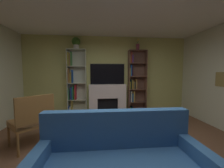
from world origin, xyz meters
The scene contains 9 objects.
ground_plane centered at (0.00, 0.00, 0.00)m, with size 6.74×6.74×0.00m, color brown.
wall_back_accent centered at (0.00, 2.66, 1.36)m, with size 5.74×0.06×2.72m, color #BFC26E.
fireplace centered at (0.00, 2.53, 0.56)m, with size 1.38×0.50×1.07m.
tv centered at (0.00, 2.60, 1.42)m, with size 1.18×0.06×0.71m, color black.
bookshelf_left centered at (-1.11, 2.54, 1.09)m, with size 0.62×0.27×2.25m.
bookshelf_right centered at (0.96, 2.53, 1.09)m, with size 0.62×0.29×2.25m.
potted_plant centered at (-1.04, 2.48, 2.46)m, with size 0.27×0.27×0.38m.
vase_with_flowers centered at (1.04, 2.48, 2.39)m, with size 0.11×0.11×0.39m.
armchair centered at (-1.63, 0.57, 0.55)m, with size 0.90×0.90×1.04m.
Camera 1 is at (-0.34, -2.27, 1.47)m, focal length 22.37 mm.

